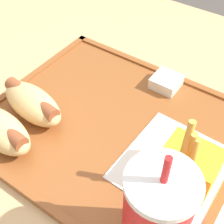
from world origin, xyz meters
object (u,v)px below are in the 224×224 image
object	(u,v)px
soda_cup	(156,213)
hot_dog_near	(32,103)
fries_carton	(189,165)
sauce_cup_mayo	(166,81)
hot_dog_far	(0,129)

from	to	relation	value
soda_cup	hot_dog_near	bearing A→B (deg)	-14.77
fries_carton	sauce_cup_mayo	world-z (taller)	fries_carton
hot_dog_far	hot_dog_near	world-z (taller)	same
fries_carton	sauce_cup_mayo	size ratio (longest dim) A/B	2.51
soda_cup	fries_carton	world-z (taller)	soda_cup
soda_cup	hot_dog_near	distance (m)	0.27
hot_dog_near	sauce_cup_mayo	xyz separation A→B (m)	(-0.14, -0.18, -0.01)
hot_dog_far	sauce_cup_mayo	distance (m)	0.29
soda_cup	fries_carton	bearing A→B (deg)	-88.62
soda_cup	sauce_cup_mayo	bearing A→B (deg)	-65.47
fries_carton	hot_dog_near	bearing A→B (deg)	6.67
hot_dog_far	sauce_cup_mayo	size ratio (longest dim) A/B	2.66
hot_dog_far	hot_dog_near	distance (m)	0.07
fries_carton	sauce_cup_mayo	distance (m)	0.19
hot_dog_near	sauce_cup_mayo	bearing A→B (deg)	-127.92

